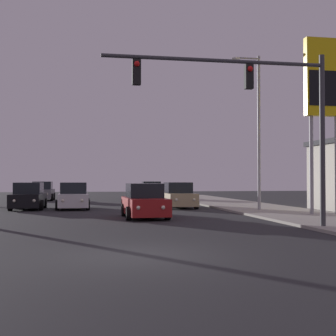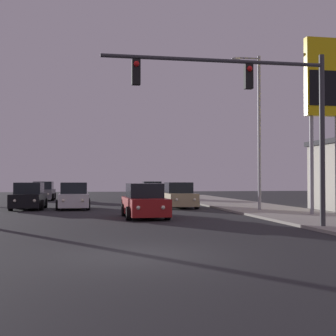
% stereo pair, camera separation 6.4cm
% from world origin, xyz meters
% --- Properties ---
extents(ground_plane, '(120.00, 120.00, 0.00)m').
position_xyz_m(ground_plane, '(0.00, 0.00, 0.00)').
color(ground_plane, '#28282B').
extents(sidewalk_right, '(5.00, 60.00, 0.12)m').
position_xyz_m(sidewalk_right, '(9.50, 10.00, 0.06)').
color(sidewalk_right, '#9E998E').
rests_on(sidewalk_right, ground).
extents(car_tan, '(2.04, 4.32, 1.68)m').
position_xyz_m(car_tan, '(4.84, 18.68, 0.76)').
color(car_tan, tan).
rests_on(car_tan, ground).
extents(car_white, '(2.04, 4.33, 1.68)m').
position_xyz_m(car_white, '(-1.95, 18.68, 0.76)').
color(car_white, silver).
rests_on(car_white, ground).
extents(car_red, '(2.04, 4.34, 1.68)m').
position_xyz_m(car_red, '(1.63, 11.12, 0.76)').
color(car_red, maroon).
rests_on(car_red, ground).
extents(car_green, '(2.04, 4.34, 1.68)m').
position_xyz_m(car_green, '(4.90, 31.71, 0.76)').
color(car_green, '#195933').
rests_on(car_green, ground).
extents(car_grey, '(2.04, 4.33, 1.68)m').
position_xyz_m(car_grey, '(-4.95, 31.78, 0.76)').
color(car_grey, slate).
rests_on(car_grey, ground).
extents(car_black, '(2.04, 4.34, 1.68)m').
position_xyz_m(car_black, '(-4.72, 18.93, 0.76)').
color(car_black, black).
rests_on(car_black, ground).
extents(traffic_light_mast, '(8.44, 0.36, 6.50)m').
position_xyz_m(traffic_light_mast, '(5.13, 4.84, 4.78)').
color(traffic_light_mast, '#38383D').
rests_on(traffic_light_mast, sidewalk_right).
extents(street_lamp, '(1.74, 0.24, 9.00)m').
position_xyz_m(street_lamp, '(8.65, 14.38, 5.12)').
color(street_lamp, '#99999E').
rests_on(street_lamp, sidewalk_right).
extents(gas_station_sign, '(2.00, 0.42, 9.00)m').
position_xyz_m(gas_station_sign, '(10.79, 10.50, 6.62)').
color(gas_station_sign, '#99999E').
rests_on(gas_station_sign, sidewalk_right).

